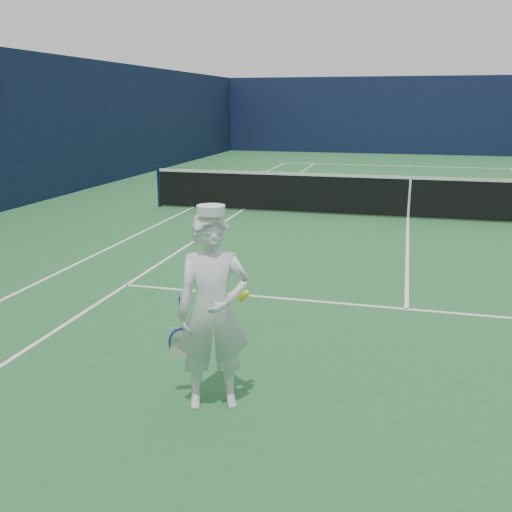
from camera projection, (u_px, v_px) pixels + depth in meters
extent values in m
plane|color=#256131|center=(408.00, 218.00, 13.60)|extent=(80.00, 80.00, 0.00)
cube|color=white|center=(409.00, 166.00, 24.70)|extent=(11.03, 0.06, 0.01)
cube|color=white|center=(192.00, 208.00, 14.93)|extent=(0.06, 23.83, 0.01)
cube|color=white|center=(242.00, 210.00, 14.60)|extent=(0.06, 23.77, 0.01)
cube|color=white|center=(408.00, 183.00, 19.58)|extent=(8.23, 0.06, 0.01)
cube|color=white|center=(407.00, 309.00, 7.62)|extent=(8.23, 0.06, 0.01)
cube|color=white|center=(408.00, 218.00, 13.60)|extent=(0.06, 12.80, 0.01)
cube|color=white|center=(409.00, 166.00, 24.56)|extent=(0.06, 0.30, 0.01)
cube|color=#0E1534|center=(411.00, 116.00, 29.89)|extent=(20.12, 0.12, 4.00)
cube|color=#0D1633|center=(34.00, 128.00, 15.51)|extent=(0.12, 36.12, 4.00)
cylinder|color=#141E4C|center=(159.00, 186.00, 15.01)|extent=(0.09, 0.09, 1.07)
cube|color=black|center=(409.00, 198.00, 13.47)|extent=(12.79, 0.02, 0.92)
cube|color=white|center=(411.00, 178.00, 13.34)|extent=(12.79, 0.04, 0.07)
cube|color=white|center=(409.00, 199.00, 13.47)|extent=(0.05, 0.03, 0.94)
imported|color=white|center=(213.00, 312.00, 5.01)|extent=(0.76, 0.64, 1.79)
cylinder|color=white|center=(211.00, 210.00, 4.77)|extent=(0.24, 0.24, 0.08)
cube|color=white|center=(210.00, 211.00, 4.91)|extent=(0.20, 0.16, 0.02)
cylinder|color=navy|center=(181.00, 307.00, 5.05)|extent=(0.06, 0.10, 0.22)
cube|color=#1E33A5|center=(184.00, 324.00, 5.15)|extent=(0.03, 0.03, 0.14)
torus|color=#1E33A5|center=(182.00, 342.00, 5.26)|extent=(0.31, 0.20, 0.29)
cube|color=beige|center=(182.00, 342.00, 5.26)|extent=(0.21, 0.09, 0.30)
sphere|color=#DCF21B|center=(241.00, 298.00, 5.11)|extent=(0.07, 0.07, 0.07)
sphere|color=#DCF21B|center=(246.00, 294.00, 5.13)|extent=(0.07, 0.07, 0.07)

